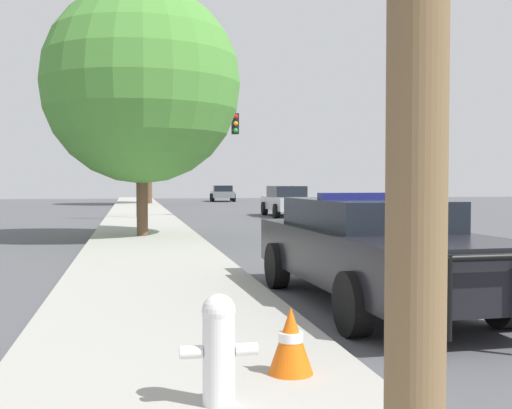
{
  "coord_description": "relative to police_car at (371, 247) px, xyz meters",
  "views": [
    {
      "loc": [
        -5.5,
        -8.0,
        1.66
      ],
      "look_at": [
        -1.39,
        13.09,
        0.88
      ],
      "focal_mm": 45.0,
      "sensor_mm": 36.0,
      "label": 1
    }
  ],
  "objects": [
    {
      "name": "police_car",
      "position": [
        0.0,
        0.0,
        0.0
      ],
      "size": [
        2.17,
        5.37,
        1.5
      ],
      "rotation": [
        0.0,
        0.0,
        3.17
      ],
      "color": "black",
      "rests_on": "ground_plane"
    },
    {
      "name": "sidewalk_left",
      "position": [
        -2.77,
        -0.14,
        -0.71
      ],
      "size": [
        3.0,
        110.0,
        0.13
      ],
      "color": "#A3A099",
      "rests_on": "ground_plane"
    },
    {
      "name": "car_background_oncoming",
      "position": [
        4.05,
        21.21,
        -0.02
      ],
      "size": [
        1.95,
        4.67,
        1.44
      ],
      "rotation": [
        0.0,
        0.0,
        3.12
      ],
      "color": "#B7B7BC",
      "rests_on": "ground_plane"
    },
    {
      "name": "traffic_cone",
      "position": [
        -1.94,
        -3.25,
        -0.38
      ],
      "size": [
        0.36,
        0.36,
        0.53
      ],
      "color": "orange",
      "rests_on": "sidewalk_left"
    },
    {
      "name": "tree_sidewalk_near",
      "position": [
        -2.87,
        10.14,
        3.59
      ],
      "size": [
        5.54,
        5.54,
        7.01
      ],
      "color": "brown",
      "rests_on": "sidewalk_left"
    },
    {
      "name": "traffic_light",
      "position": [
        -1.03,
        19.5,
        2.7
      ],
      "size": [
        4.41,
        0.35,
        4.64
      ],
      "color": "#424247",
      "rests_on": "sidewalk_left"
    },
    {
      "name": "tree_sidewalk_far",
      "position": [
        -1.97,
        37.06,
        4.88
      ],
      "size": [
        5.44,
        5.44,
        8.26
      ],
      "color": "brown",
      "rests_on": "sidewalk_left"
    },
    {
      "name": "car_background_distant",
      "position": [
        4.25,
        44.41,
        -0.07
      ],
      "size": [
        2.18,
        4.07,
        1.32
      ],
      "rotation": [
        0.0,
        0.0,
        -0.07
      ],
      "color": "slate",
      "rests_on": "ground_plane"
    },
    {
      "name": "fire_hydrant",
      "position": [
        -2.59,
        -3.83,
        -0.24
      ],
      "size": [
        0.54,
        0.23,
        0.76
      ],
      "color": "white",
      "rests_on": "sidewalk_left"
    }
  ]
}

